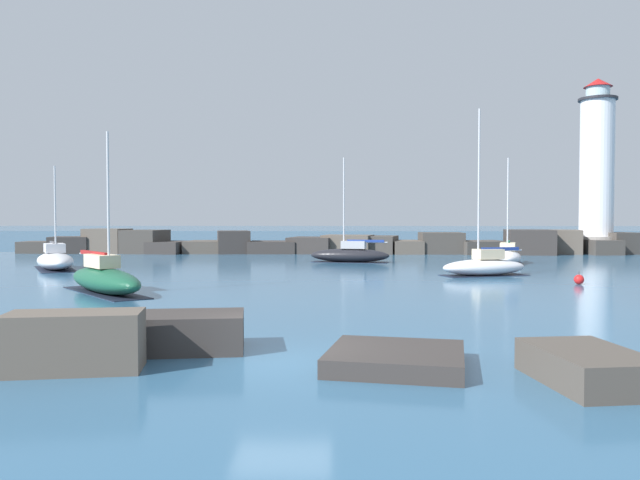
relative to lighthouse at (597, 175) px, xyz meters
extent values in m
plane|color=#336084|center=(-28.67, -51.01, -8.22)|extent=(600.00, 600.00, 0.00)
cube|color=#235175|center=(-28.67, 58.97, -8.21)|extent=(400.00, 116.00, 0.01)
cube|color=#423D38|center=(-59.41, -0.85, -7.61)|extent=(3.36, 3.55, 1.23)
cube|color=#383330|center=(-55.79, -1.04, -7.35)|extent=(4.67, 4.81, 1.74)
cube|color=brown|center=(-51.87, -0.99, -6.92)|extent=(4.67, 3.98, 2.59)
cube|color=#423D38|center=(-47.81, -0.91, -6.99)|extent=(4.33, 5.23, 2.46)
cube|color=#383330|center=(-45.10, -1.05, -7.59)|extent=(4.19, 5.76, 1.26)
cube|color=#4C443D|center=(-41.42, -0.33, -7.58)|extent=(3.89, 5.55, 1.29)
cube|color=#383330|center=(-38.35, -0.98, -7.03)|extent=(4.13, 4.90, 2.38)
cube|color=#383330|center=(-34.23, -0.53, -7.59)|extent=(5.05, 5.08, 1.26)
cube|color=#383330|center=(-29.96, -0.44, -7.37)|extent=(5.48, 6.04, 1.69)
cube|color=brown|center=(-26.22, -1.06, -7.25)|extent=(5.74, 5.03, 1.94)
cube|color=#423D38|center=(-22.65, -0.55, -7.30)|extent=(4.04, 5.68, 1.83)
cube|color=brown|center=(-20.09, -0.65, -7.54)|extent=(3.27, 5.37, 1.36)
cube|color=#423D38|center=(-16.40, -0.58, -7.12)|extent=(4.44, 4.97, 2.21)
cube|color=#423D38|center=(-12.30, -0.83, -7.55)|extent=(5.96, 6.25, 1.34)
cube|color=#383330|center=(-7.48, -1.57, -6.96)|extent=(5.17, 6.07, 2.51)
cube|color=brown|center=(-4.02, -0.38, -6.98)|extent=(5.05, 5.57, 2.49)
cube|color=#423D38|center=(-0.35, -1.77, -7.47)|extent=(3.36, 4.82, 1.49)
cube|color=#423D38|center=(2.11, -0.70, -7.10)|extent=(3.98, 4.43, 2.23)
cylinder|color=gray|center=(0.00, 0.00, -7.32)|extent=(4.60, 4.60, 1.80)
cylinder|color=white|center=(0.00, 0.00, 0.71)|extent=(3.41, 3.41, 14.26)
cylinder|color=#232328|center=(0.00, 0.00, 7.97)|extent=(3.92, 3.92, 0.25)
cylinder|color=silver|center=(0.00, 0.00, 8.67)|extent=(2.39, 2.39, 1.15)
cone|color=#B21919|center=(0.00, 0.00, 9.70)|extent=(2.90, 2.90, 0.90)
cube|color=brown|center=(-33.57, -52.01, -7.51)|extent=(3.35, 1.93, 1.42)
cube|color=#383330|center=(-31.67, -49.62, -7.70)|extent=(3.81, 2.53, 1.03)
cube|color=#383330|center=(-25.83, -51.40, -7.99)|extent=(3.79, 3.72, 0.45)
cube|color=#4C443D|center=(-21.73, -52.82, -7.84)|extent=(2.41, 3.43, 0.76)
ellipsoid|color=white|center=(-17.86, -26.36, -7.69)|extent=(6.13, 3.74, 1.06)
cube|color=black|center=(-17.86, -26.36, -8.20)|extent=(5.84, 3.61, 0.03)
cube|color=beige|center=(-17.58, -26.27, -6.84)|extent=(2.00, 1.61, 0.64)
cylinder|color=silver|center=(-18.27, -26.49, -2.36)|extent=(0.12, 0.12, 9.61)
cylinder|color=#BCBCC1|center=(-16.76, -26.01, -6.61)|extent=(3.05, 1.07, 0.10)
cube|color=navy|center=(-16.76, -26.01, -6.51)|extent=(2.63, 1.02, 0.20)
ellipsoid|color=#195138|center=(-38.77, -36.32, -7.60)|extent=(6.51, 7.24, 1.24)
cube|color=black|center=(-38.77, -36.32, -8.20)|extent=(6.23, 6.91, 0.03)
cube|color=beige|center=(-39.02, -36.02, -6.66)|extent=(2.32, 2.48, 0.64)
cylinder|color=silver|center=(-38.39, -36.78, -3.66)|extent=(0.12, 0.12, 6.64)
cylinder|color=#BCBCC1|center=(-39.78, -35.12, -6.43)|extent=(2.86, 3.38, 0.10)
cube|color=maroon|center=(-39.78, -35.12, -6.33)|extent=(2.52, 2.94, 0.20)
ellipsoid|color=silver|center=(-47.75, -22.23, -7.61)|extent=(5.72, 7.57, 1.21)
cube|color=black|center=(-47.75, -22.23, -8.20)|extent=(5.49, 7.23, 0.03)
cube|color=silver|center=(-47.93, -21.91, -6.69)|extent=(2.24, 2.57, 0.64)
cylinder|color=silver|center=(-47.47, -22.71, -3.90)|extent=(0.12, 0.12, 6.21)
cylinder|color=#BCBCC1|center=(-48.47, -20.95, -6.46)|extent=(2.09, 3.56, 0.10)
cube|color=#4C4C51|center=(-48.47, -20.95, -6.36)|extent=(1.87, 3.08, 0.20)
ellipsoid|color=black|center=(-26.28, -14.42, -7.64)|extent=(6.94, 3.20, 1.15)
cube|color=black|center=(-26.28, -14.42, -8.20)|extent=(6.60, 3.09, 0.03)
cube|color=#B2B2B7|center=(-25.96, -14.50, -6.74)|extent=(2.18, 1.40, 0.64)
cylinder|color=silver|center=(-26.78, -14.31, -3.25)|extent=(0.12, 0.12, 7.62)
cylinder|color=#BCBCC1|center=(-24.97, -14.71, -6.51)|extent=(3.63, 0.89, 0.10)
cube|color=navy|center=(-24.97, -14.71, -6.41)|extent=(3.11, 0.87, 0.20)
ellipsoid|color=white|center=(-13.62, -16.20, -7.68)|extent=(3.87, 6.56, 1.08)
cube|color=black|center=(-13.62, -16.20, -8.20)|extent=(3.73, 6.25, 0.03)
cube|color=beige|center=(-13.52, -15.90, -6.81)|extent=(1.66, 2.13, 0.64)
cylinder|color=silver|center=(-13.76, -16.64, -3.43)|extent=(0.12, 0.12, 7.40)
cylinder|color=#BCBCC1|center=(-13.25, -15.01, -6.58)|extent=(1.12, 3.29, 0.10)
cube|color=#1E664C|center=(-13.25, -15.01, -6.48)|extent=(1.06, 2.83, 0.20)
sphere|color=red|center=(-13.83, -31.65, -7.95)|extent=(0.54, 0.54, 0.54)
cylinder|color=black|center=(-13.83, -31.65, -7.57)|extent=(0.04, 0.04, 0.20)
camera|label=1|loc=(-27.26, -66.65, -4.56)|focal=35.00mm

